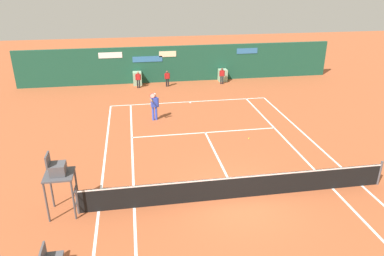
# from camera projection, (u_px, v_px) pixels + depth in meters

# --- Properties ---
(ground_plane) EXTENTS (80.00, 80.00, 0.01)m
(ground_plane) POSITION_uv_depth(u_px,v_px,m) (234.00, 190.00, 14.70)
(ground_plane) COLOR #A8512D
(tennis_net) EXTENTS (12.10, 0.10, 1.07)m
(tennis_net) POSITION_uv_depth(u_px,v_px,m) (238.00, 186.00, 13.98)
(tennis_net) COLOR #4C4C51
(tennis_net) RESTS_ON ground_plane
(sponsor_back_wall) EXTENTS (25.00, 1.02, 2.85)m
(sponsor_back_wall) POSITION_uv_depth(u_px,v_px,m) (179.00, 64.00, 29.04)
(sponsor_back_wall) COLOR #194C38
(sponsor_back_wall) RESTS_ON ground_plane
(umpire_chair) EXTENTS (1.00, 1.00, 2.42)m
(umpire_chair) POSITION_uv_depth(u_px,v_px,m) (58.00, 174.00, 12.66)
(umpire_chair) COLOR #47474C
(umpire_chair) RESTS_ON ground_plane
(player_on_baseline) EXTENTS (0.55, 0.76, 1.87)m
(player_on_baseline) POSITION_uv_depth(u_px,v_px,m) (154.00, 104.00, 21.32)
(player_on_baseline) COLOR blue
(player_on_baseline) RESTS_ON ground_plane
(ball_kid_left_post) EXTENTS (0.41, 0.19, 1.24)m
(ball_kid_left_post) POSITION_uv_depth(u_px,v_px,m) (167.00, 77.00, 27.90)
(ball_kid_left_post) COLOR black
(ball_kid_left_post) RESTS_ON ground_plane
(ball_kid_centre_post) EXTENTS (0.43, 0.18, 1.28)m
(ball_kid_centre_post) POSITION_uv_depth(u_px,v_px,m) (222.00, 75.00, 28.54)
(ball_kid_centre_post) COLOR black
(ball_kid_centre_post) RESTS_ON ground_plane
(ball_kid_right_post) EXTENTS (0.42, 0.18, 1.26)m
(ball_kid_right_post) POSITION_uv_depth(u_px,v_px,m) (138.00, 79.00, 27.55)
(ball_kid_right_post) COLOR black
(ball_kid_right_post) RESTS_ON ground_plane
(tennis_ball_mid_court) EXTENTS (0.07, 0.07, 0.07)m
(tennis_ball_mid_court) POSITION_uv_depth(u_px,v_px,m) (249.00, 138.00, 19.20)
(tennis_ball_mid_court) COLOR #CCE033
(tennis_ball_mid_court) RESTS_ON ground_plane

